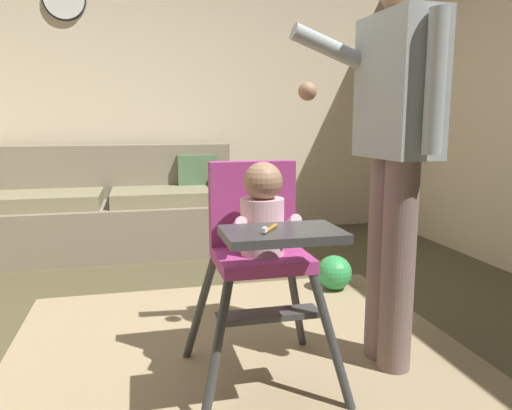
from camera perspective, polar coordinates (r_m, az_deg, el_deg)
The scene contains 7 objects.
ground at distance 2.35m, azimuth -7.91°, elevation -18.76°, with size 6.33×6.85×0.10m, color #4D472E.
wall_far at distance 4.72m, azimuth -11.49°, elevation 12.47°, with size 5.53×0.06×2.62m, color beige.
area_rug at distance 2.00m, azimuth 0.89°, elevation -22.32°, with size 2.11×2.83×0.01m, color #96815F.
couch at distance 4.26m, azimuth -16.65°, elevation -0.63°, with size 2.14×0.86×0.86m.
high_chair at distance 1.95m, azimuth 0.56°, elevation -3.27°, with size 0.61×0.73×0.92m.
adult_standing at distance 2.14m, azimuth 15.76°, elevation 6.27°, with size 0.52×0.49×1.68m.
toy_ball at distance 3.20m, azimuth 9.06°, elevation -7.75°, with size 0.22×0.22×0.22m, color green.
Camera 1 is at (-0.17, -2.06, 1.07)m, focal length 34.54 mm.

